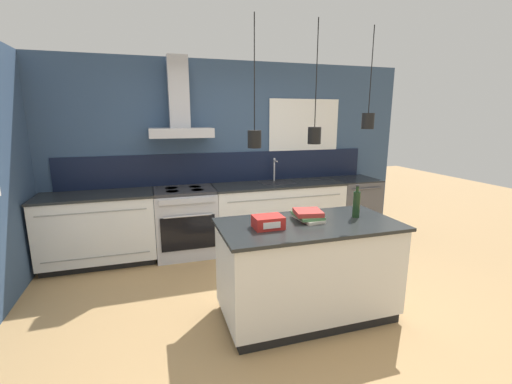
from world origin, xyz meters
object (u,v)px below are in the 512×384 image
object	(u,v)px
bottle_on_island	(356,204)
red_supply_box	(268,222)
dishwasher	(353,207)
book_stack	(308,215)
oven_range	(186,222)

from	to	relation	value
bottle_on_island	red_supply_box	size ratio (longest dim) A/B	1.24
dishwasher	book_stack	xyz separation A→B (m)	(-1.63, -1.75, 0.50)
oven_range	book_stack	size ratio (longest dim) A/B	2.74
book_stack	red_supply_box	distance (m)	0.44
bottle_on_island	book_stack	bearing A→B (deg)	174.26
book_stack	red_supply_box	size ratio (longest dim) A/B	1.32
oven_range	book_stack	xyz separation A→B (m)	(0.95, -1.75, 0.50)
dishwasher	book_stack	world-z (taller)	book_stack
oven_range	bottle_on_island	distance (m)	2.37
bottle_on_island	oven_range	bearing A→B (deg)	128.54
dishwasher	bottle_on_island	xyz separation A→B (m)	(-1.16, -1.80, 0.58)
bottle_on_island	red_supply_box	xyz separation A→B (m)	(-0.90, -0.07, -0.08)
dishwasher	red_supply_box	xyz separation A→B (m)	(-2.06, -1.86, 0.51)
dishwasher	oven_range	bearing A→B (deg)	-179.91
oven_range	dishwasher	distance (m)	2.59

